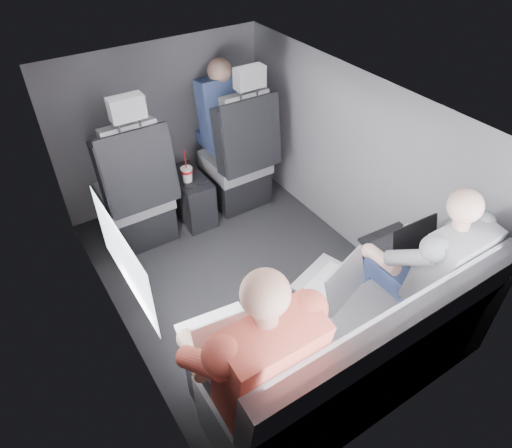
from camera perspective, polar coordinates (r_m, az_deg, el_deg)
floor at (r=3.35m, az=-1.07°, el=-6.86°), size 2.60×2.60×0.00m
ceiling at (r=2.55m, az=-1.44°, el=14.65°), size 2.60×2.60×0.00m
panel_left at (r=2.65m, az=-17.99°, el=-4.05°), size 0.02×2.60×1.35m
panel_right at (r=3.38m, az=11.94°, el=7.37°), size 0.02×2.60×1.35m
panel_front at (r=3.90m, az=-11.64°, el=12.01°), size 1.80×0.02×1.35m
panel_back at (r=2.22m, az=17.48°, el=-14.77°), size 1.80×0.02×1.35m
side_window at (r=2.28m, az=-16.23°, el=-4.16°), size 0.02×0.75×0.42m
seatbelt at (r=3.52m, az=-0.83°, el=11.98°), size 0.35×0.11×0.59m
front_seat_left at (r=3.55m, az=-14.68°, el=3.25°), size 0.52×0.58×1.26m
front_seat_right at (r=3.84m, az=-2.14°, el=7.64°), size 0.52×0.58×1.26m
center_console at (r=3.81m, az=-8.18°, el=3.34°), size 0.24×0.48×0.41m
rear_bench at (r=2.59m, az=11.96°, el=-16.22°), size 1.60×0.57×0.92m
soda_cup at (r=3.60m, az=-8.63°, el=6.17°), size 0.09×0.09×0.28m
laptop_white at (r=2.23m, az=-4.29°, el=-13.62°), size 0.38×0.37×0.26m
laptop_silver at (r=2.49m, az=9.48°, el=-6.93°), size 0.40×0.40×0.24m
laptop_black at (r=2.82m, az=17.52°, el=-2.04°), size 0.35×0.32×0.24m
passenger_rear_left at (r=2.13m, az=-0.63°, el=-16.67°), size 0.54×0.65×1.28m
passenger_rear_right at (r=2.72m, az=20.27°, el=-5.05°), size 0.48×0.60×1.19m
passenger_front_right at (r=3.87m, az=-4.28°, el=13.68°), size 0.39×0.39×0.76m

